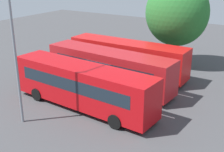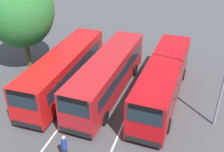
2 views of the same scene
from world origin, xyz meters
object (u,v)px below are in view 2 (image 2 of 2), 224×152
object	(u,v)px
bus_center_left	(108,74)
pedestrian	(64,146)
bus_far_left	(64,69)
depot_tree	(20,10)
bus_center_right	(163,79)

from	to	relation	value
bus_center_left	pedestrian	bearing A→B (deg)	1.67
pedestrian	bus_far_left	bearing A→B (deg)	-1.80
bus_center_left	bus_far_left	bearing A→B (deg)	-82.15
bus_center_left	depot_tree	xyz separation A→B (m)	(-2.34, -8.50, 3.57)
pedestrian	bus_center_left	bearing A→B (deg)	-28.95
bus_far_left	depot_tree	world-z (taller)	depot_tree
bus_center_left	depot_tree	size ratio (longest dim) A/B	1.33
pedestrian	depot_tree	distance (m)	13.31
pedestrian	depot_tree	world-z (taller)	depot_tree
bus_center_right	pedestrian	distance (m)	8.81
bus_center_right	pedestrian	xyz separation A→B (m)	(7.62, -4.36, -0.68)
depot_tree	bus_center_left	bearing A→B (deg)	74.58
bus_center_left	bus_center_right	size ratio (longest dim) A/B	1.00
depot_tree	bus_far_left	bearing A→B (deg)	62.42
bus_far_left	bus_center_left	size ratio (longest dim) A/B	0.99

